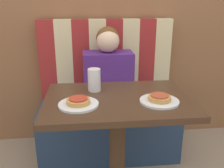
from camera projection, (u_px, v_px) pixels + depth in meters
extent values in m
cube|color=brown|center=(105.00, 0.00, 2.15)|extent=(7.00, 0.05, 2.60)
cube|color=navy|center=(108.00, 128.00, 2.20)|extent=(1.16, 0.53, 0.45)
cube|color=maroon|center=(48.00, 61.00, 2.17)|extent=(0.14, 0.09, 0.70)
cube|color=beige|center=(65.00, 60.00, 2.18)|extent=(0.14, 0.09, 0.70)
cube|color=maroon|center=(81.00, 60.00, 2.20)|extent=(0.14, 0.09, 0.70)
cube|color=beige|center=(98.00, 59.00, 2.21)|extent=(0.14, 0.09, 0.70)
cube|color=maroon|center=(114.00, 59.00, 2.23)|extent=(0.14, 0.09, 0.70)
cube|color=beige|center=(130.00, 59.00, 2.24)|extent=(0.14, 0.09, 0.70)
cube|color=maroon|center=(146.00, 58.00, 2.25)|extent=(0.14, 0.09, 0.70)
cube|color=beige|center=(161.00, 58.00, 2.27)|extent=(0.14, 0.09, 0.70)
cube|color=#422B1C|center=(118.00, 101.00, 1.44)|extent=(0.84, 0.59, 0.03)
cylinder|color=#422B1C|center=(117.00, 157.00, 1.56)|extent=(0.10, 0.10, 0.73)
cube|color=#4C237A|center=(108.00, 80.00, 2.05)|extent=(0.40, 0.22, 0.46)
sphere|color=beige|center=(108.00, 41.00, 1.95)|extent=(0.18, 0.18, 0.18)
sphere|color=brown|center=(108.00, 38.00, 1.97)|extent=(0.18, 0.18, 0.18)
cylinder|color=white|center=(78.00, 104.00, 1.33)|extent=(0.22, 0.22, 0.01)
cylinder|color=white|center=(159.00, 101.00, 1.37)|extent=(0.22, 0.22, 0.01)
cylinder|color=#C68E47|center=(78.00, 101.00, 1.32)|extent=(0.13, 0.13, 0.02)
cylinder|color=#B73823|center=(78.00, 99.00, 1.32)|extent=(0.10, 0.10, 0.01)
cylinder|color=#C68E47|center=(159.00, 98.00, 1.37)|extent=(0.13, 0.13, 0.02)
cylinder|color=#AD472D|center=(160.00, 95.00, 1.36)|extent=(0.10, 0.10, 0.01)
cylinder|color=silver|center=(94.00, 80.00, 1.52)|extent=(0.08, 0.08, 0.14)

